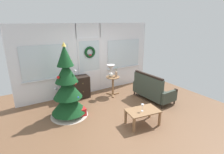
{
  "coord_description": "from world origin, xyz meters",
  "views": [
    {
      "loc": [
        -2.56,
        -3.73,
        2.6
      ],
      "look_at": [
        0.05,
        0.55,
        1.0
      ],
      "focal_mm": 27.94,
      "sensor_mm": 36.0,
      "label": 1
    }
  ],
  "objects_px": {
    "wine_glass": "(142,106)",
    "flower_vase": "(116,74)",
    "dresser_cabinet": "(76,88)",
    "christmas_tree": "(68,91)",
    "side_table": "(113,82)",
    "settee_sofa": "(152,90)",
    "coffee_table": "(143,112)",
    "table_lamp": "(111,69)",
    "gift_box": "(82,112)"
  },
  "relations": [
    {
      "from": "gift_box",
      "to": "coffee_table",
      "type": "bearing_deg",
      "value": -46.57
    },
    {
      "from": "gift_box",
      "to": "side_table",
      "type": "bearing_deg",
      "value": 27.17
    },
    {
      "from": "dresser_cabinet",
      "to": "wine_glass",
      "type": "height_order",
      "value": "dresser_cabinet"
    },
    {
      "from": "christmas_tree",
      "to": "side_table",
      "type": "distance_m",
      "value": 1.95
    },
    {
      "from": "settee_sofa",
      "to": "coffee_table",
      "type": "bearing_deg",
      "value": -141.49
    },
    {
      "from": "christmas_tree",
      "to": "gift_box",
      "type": "xyz_separation_m",
      "value": [
        0.3,
        -0.21,
        -0.64
      ]
    },
    {
      "from": "side_table",
      "to": "flower_vase",
      "type": "distance_m",
      "value": 0.34
    },
    {
      "from": "christmas_tree",
      "to": "wine_glass",
      "type": "height_order",
      "value": "christmas_tree"
    },
    {
      "from": "settee_sofa",
      "to": "gift_box",
      "type": "relative_size",
      "value": 6.51
    },
    {
      "from": "christmas_tree",
      "to": "side_table",
      "type": "xyz_separation_m",
      "value": [
        1.84,
        0.58,
        -0.25
      ]
    },
    {
      "from": "christmas_tree",
      "to": "dresser_cabinet",
      "type": "distance_m",
      "value": 1.25
    },
    {
      "from": "table_lamp",
      "to": "coffee_table",
      "type": "bearing_deg",
      "value": -97.93
    },
    {
      "from": "christmas_tree",
      "to": "settee_sofa",
      "type": "distance_m",
      "value": 2.82
    },
    {
      "from": "dresser_cabinet",
      "to": "table_lamp",
      "type": "distance_m",
      "value": 1.38
    },
    {
      "from": "table_lamp",
      "to": "coffee_table",
      "type": "xyz_separation_m",
      "value": [
        -0.29,
        -2.09,
        -0.64
      ]
    },
    {
      "from": "coffee_table",
      "to": "table_lamp",
      "type": "bearing_deg",
      "value": 82.07
    },
    {
      "from": "flower_vase",
      "to": "settee_sofa",
      "type": "bearing_deg",
      "value": -50.4
    },
    {
      "from": "table_lamp",
      "to": "flower_vase",
      "type": "relative_size",
      "value": 1.26
    },
    {
      "from": "christmas_tree",
      "to": "table_lamp",
      "type": "relative_size",
      "value": 4.8
    },
    {
      "from": "side_table",
      "to": "wine_glass",
      "type": "relative_size",
      "value": 3.63
    },
    {
      "from": "side_table",
      "to": "coffee_table",
      "type": "xyz_separation_m",
      "value": [
        -0.35,
        -2.05,
        -0.15
      ]
    },
    {
      "from": "flower_vase",
      "to": "wine_glass",
      "type": "relative_size",
      "value": 1.79
    },
    {
      "from": "side_table",
      "to": "table_lamp",
      "type": "height_order",
      "value": "table_lamp"
    },
    {
      "from": "dresser_cabinet",
      "to": "side_table",
      "type": "bearing_deg",
      "value": -20.17
    },
    {
      "from": "dresser_cabinet",
      "to": "wine_glass",
      "type": "bearing_deg",
      "value": -71.63
    },
    {
      "from": "table_lamp",
      "to": "side_table",
      "type": "bearing_deg",
      "value": -33.69
    },
    {
      "from": "christmas_tree",
      "to": "settee_sofa",
      "type": "height_order",
      "value": "christmas_tree"
    },
    {
      "from": "christmas_tree",
      "to": "side_table",
      "type": "bearing_deg",
      "value": 17.52
    },
    {
      "from": "dresser_cabinet",
      "to": "coffee_table",
      "type": "relative_size",
      "value": 1.02
    },
    {
      "from": "flower_vase",
      "to": "gift_box",
      "type": "xyz_separation_m",
      "value": [
        -1.64,
        -0.73,
        -0.71
      ]
    },
    {
      "from": "table_lamp",
      "to": "settee_sofa",
      "type": "bearing_deg",
      "value": -48.05
    },
    {
      "from": "side_table",
      "to": "gift_box",
      "type": "relative_size",
      "value": 3.16
    },
    {
      "from": "side_table",
      "to": "table_lamp",
      "type": "xyz_separation_m",
      "value": [
        -0.06,
        0.04,
        0.49
      ]
    },
    {
      "from": "dresser_cabinet",
      "to": "flower_vase",
      "type": "xyz_separation_m",
      "value": [
        1.33,
        -0.51,
        0.43
      ]
    },
    {
      "from": "dresser_cabinet",
      "to": "coffee_table",
      "type": "xyz_separation_m",
      "value": [
        0.88,
        -2.5,
        -0.04
      ]
    },
    {
      "from": "flower_vase",
      "to": "coffee_table",
      "type": "distance_m",
      "value": 2.09
    },
    {
      "from": "table_lamp",
      "to": "dresser_cabinet",
      "type": "bearing_deg",
      "value": 160.61
    },
    {
      "from": "christmas_tree",
      "to": "gift_box",
      "type": "relative_size",
      "value": 9.43
    },
    {
      "from": "side_table",
      "to": "coffee_table",
      "type": "distance_m",
      "value": 2.08
    },
    {
      "from": "dresser_cabinet",
      "to": "gift_box",
      "type": "distance_m",
      "value": 1.31
    },
    {
      "from": "side_table",
      "to": "table_lamp",
      "type": "distance_m",
      "value": 0.5
    },
    {
      "from": "christmas_tree",
      "to": "dresser_cabinet",
      "type": "bearing_deg",
      "value": 59.42
    },
    {
      "from": "flower_vase",
      "to": "gift_box",
      "type": "height_order",
      "value": "flower_vase"
    },
    {
      "from": "coffee_table",
      "to": "side_table",
      "type": "bearing_deg",
      "value": 80.28
    },
    {
      "from": "settee_sofa",
      "to": "table_lamp",
      "type": "bearing_deg",
      "value": 131.95
    },
    {
      "from": "christmas_tree",
      "to": "dresser_cabinet",
      "type": "height_order",
      "value": "christmas_tree"
    },
    {
      "from": "dresser_cabinet",
      "to": "settee_sofa",
      "type": "relative_size",
      "value": 0.64
    },
    {
      "from": "wine_glass",
      "to": "coffee_table",
      "type": "bearing_deg",
      "value": 29.29
    },
    {
      "from": "wine_glass",
      "to": "flower_vase",
      "type": "bearing_deg",
      "value": 76.22
    },
    {
      "from": "side_table",
      "to": "flower_vase",
      "type": "bearing_deg",
      "value": -30.96
    }
  ]
}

